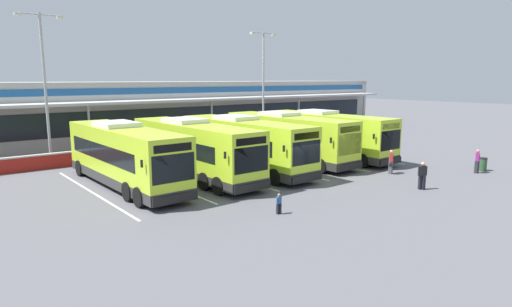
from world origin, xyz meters
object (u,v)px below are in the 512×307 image
pedestrian_with_handbag (391,161)px  lamp_post_west (45,79)px  coach_bus_centre (244,145)px  coach_bus_right_centre (287,139)px  coach_bus_left_centre (193,150)px  pedestrian_child (279,203)px  coach_bus_leftmost (124,157)px  pedestrian_in_dark_coat (422,175)px  litter_bin (483,164)px  pedestrian_near_bin (477,160)px  lamp_post_centre (263,79)px  coach_bus_rightmost (326,135)px

pedestrian_with_handbag → lamp_post_west: lamp_post_west is taller
coach_bus_centre → lamp_post_west: size_ratio=1.11×
coach_bus_right_centre → pedestrian_with_handbag: (2.43, -7.63, -0.93)m
coach_bus_left_centre → pedestrian_child: (-0.84, -9.25, -1.24)m
coach_bus_leftmost → pedestrian_with_handbag: coach_bus_leftmost is taller
pedestrian_in_dark_coat → litter_bin: size_ratio=1.74×
litter_bin → pedestrian_near_bin: bearing=-175.9°
lamp_post_west → lamp_post_centre: bearing=-0.3°
pedestrian_with_handbag → coach_bus_right_centre: bearing=107.7°
coach_bus_leftmost → coach_bus_right_centre: size_ratio=1.00×
coach_bus_right_centre → coach_bus_leftmost: bearing=178.9°
litter_bin → coach_bus_rightmost: bearing=113.3°
coach_bus_rightmost → pedestrian_child: coach_bus_rightmost is taller
pedestrian_in_dark_coat → pedestrian_child: 9.68m
coach_bus_right_centre → litter_bin: bearing=-53.3°
lamp_post_centre → coach_bus_rightmost: bearing=-102.3°
lamp_post_west → coach_bus_centre: bearing=-48.2°
pedestrian_with_handbag → litter_bin: 6.78m
coach_bus_leftmost → coach_bus_left_centre: bearing=-7.1°
coach_bus_leftmost → pedestrian_near_bin: bearing=-29.6°
coach_bus_left_centre → pedestrian_near_bin: 19.10m
lamp_post_centre → pedestrian_in_dark_coat: bearing=-105.4°
pedestrian_with_handbag → lamp_post_west: 25.37m
pedestrian_with_handbag → pedestrian_child: (-11.77, -1.92, -0.32)m
coach_bus_rightmost → pedestrian_in_dark_coat: (-3.55, -10.67, -0.91)m
coach_bus_leftmost → pedestrian_with_handbag: size_ratio=7.51×
coach_bus_leftmost → litter_bin: coach_bus_leftmost is taller
pedestrian_with_handbag → pedestrian_near_bin: (4.77, -3.51, 0.02)m
coach_bus_left_centre → lamp_post_centre: bearing=36.0°
coach_bus_rightmost → pedestrian_near_bin: size_ratio=7.51×
coach_bus_left_centre → lamp_post_west: size_ratio=1.11×
coach_bus_left_centre → lamp_post_centre: (14.62, 10.61, 4.50)m
coach_bus_right_centre → pedestrian_child: (-9.34, -9.55, -1.24)m
lamp_post_centre → coach_bus_centre: bearing=-134.6°
lamp_post_centre → litter_bin: size_ratio=11.83×
coach_bus_leftmost → coach_bus_right_centre: 12.86m
coach_bus_rightmost → coach_bus_leftmost: bearing=177.2°
coach_bus_centre → pedestrian_child: coach_bus_centre is taller
coach_bus_right_centre → pedestrian_in_dark_coat: (0.19, -11.25, -0.91)m
pedestrian_child → coach_bus_right_centre: bearing=45.6°
pedestrian_near_bin → pedestrian_child: bearing=174.5°
coach_bus_left_centre → litter_bin: coach_bus_left_centre is taller
coach_bus_centre → litter_bin: (12.91, -10.46, -1.32)m
coach_bus_centre → lamp_post_centre: lamp_post_centre is taller
coach_bus_centre → lamp_post_west: lamp_post_west is taller
coach_bus_leftmost → litter_bin: bearing=-28.2°
pedestrian_in_dark_coat → lamp_post_centre: size_ratio=0.15×
pedestrian_near_bin → pedestrian_in_dark_coat: bearing=-179.1°
coach_bus_rightmost → pedestrian_with_handbag: bearing=-100.5°
coach_bus_centre → pedestrian_near_bin: coach_bus_centre is taller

